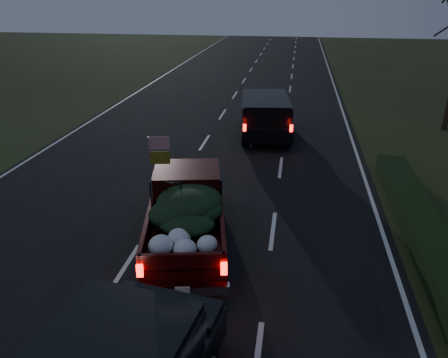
% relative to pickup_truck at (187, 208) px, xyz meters
% --- Properties ---
extents(ground, '(120.00, 120.00, 0.00)m').
position_rel_pickup_truck_xyz_m(ground, '(-1.27, -1.57, -1.03)').
color(ground, black).
rests_on(ground, ground).
extents(road_asphalt, '(14.00, 120.00, 0.02)m').
position_rel_pickup_truck_xyz_m(road_asphalt, '(-1.27, -1.57, -1.02)').
color(road_asphalt, black).
rests_on(road_asphalt, ground).
extents(hedge_row, '(1.00, 10.00, 0.60)m').
position_rel_pickup_truck_xyz_m(hedge_row, '(6.53, 1.43, -0.73)').
color(hedge_row, black).
rests_on(hedge_row, ground).
extents(pickup_truck, '(3.00, 5.52, 2.74)m').
position_rel_pickup_truck_xyz_m(pickup_truck, '(0.00, 0.00, 0.00)').
color(pickup_truck, '#310607').
rests_on(pickup_truck, ground).
extents(lead_suv, '(2.82, 5.50, 1.52)m').
position_rel_pickup_truck_xyz_m(lead_suv, '(1.37, 10.07, 0.12)').
color(lead_suv, black).
rests_on(lead_suv, ground).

